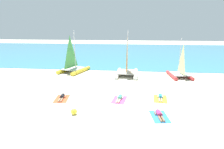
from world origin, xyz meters
The scene contains 14 objects.
ground_plane centered at (0.00, 10.00, 0.00)m, with size 120.00×120.00×0.00m, color beige.
ocean_water centered at (0.00, 32.20, 0.03)m, with size 120.00×40.00×0.05m, color teal.
sailboat_white centered at (1.40, 9.78, 0.83)m, with size 2.87×4.37×5.59m.
sailboat_yellow centered at (-5.86, 10.96, 0.82)m, with size 3.79×4.82×5.52m.
sailboat_red centered at (7.83, 9.74, 0.70)m, with size 2.65×3.81×4.70m.
towel_leftmost centered at (-3.89, 1.35, 0.01)m, with size 1.10×1.90×0.01m, color #EA5933.
sunbather_leftmost centered at (-3.90, 1.42, 0.13)m, with size 0.62×1.57×0.30m.
towel_center_left centered at (1.03, 1.65, 0.01)m, with size 1.10×1.90×0.01m, color #D84C99.
sunbather_center_left centered at (1.04, 1.72, 0.13)m, with size 0.62×1.57×0.30m.
towel_center_right centered at (4.01, -1.11, 0.01)m, with size 1.10×1.90×0.01m, color #338CD8.
sunbather_center_right centered at (4.00, -1.05, 0.13)m, with size 0.61×1.57×0.30m.
towel_rightmost centered at (4.52, 2.23, 0.01)m, with size 1.10×1.90×0.01m, color yellow.
sunbather_rightmost centered at (4.53, 2.30, 0.13)m, with size 0.59×1.57×0.30m.
beach_ball centered at (-1.94, -1.42, 0.22)m, with size 0.43×0.43×0.43m, color yellow.
Camera 1 is at (2.03, -13.24, 6.04)m, focal length 30.26 mm.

